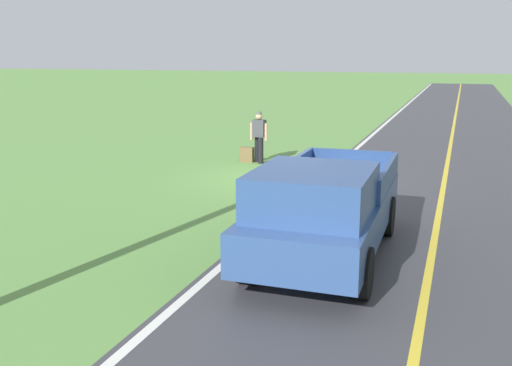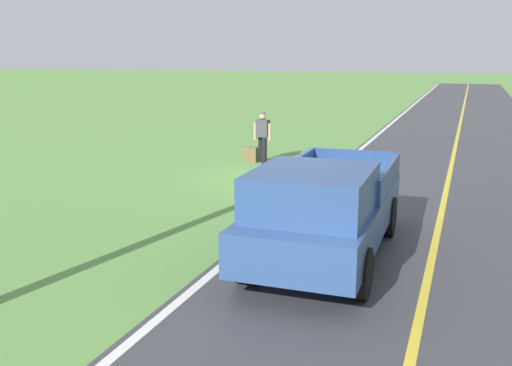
% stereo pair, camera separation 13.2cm
% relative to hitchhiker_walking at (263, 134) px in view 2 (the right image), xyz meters
% --- Properties ---
extents(ground_plane, '(200.00, 200.00, 0.00)m').
position_rel_hitchhiker_walking_xyz_m(ground_plane, '(-1.57, 2.23, -0.98)').
color(ground_plane, '#609347').
extents(road_surface, '(7.22, 120.00, 0.00)m').
position_rel_hitchhiker_walking_xyz_m(road_surface, '(-6.06, 2.23, -0.98)').
color(road_surface, '#3D3D42').
rests_on(road_surface, ground).
extents(lane_edge_line, '(0.16, 117.60, 0.00)m').
position_rel_hitchhiker_walking_xyz_m(lane_edge_line, '(-2.63, 2.23, -0.98)').
color(lane_edge_line, silver).
rests_on(lane_edge_line, ground).
extents(lane_centre_line, '(0.14, 117.60, 0.00)m').
position_rel_hitchhiker_walking_xyz_m(lane_centre_line, '(-6.06, 2.23, -0.98)').
color(lane_centre_line, gold).
rests_on(lane_centre_line, ground).
extents(hitchhiker_walking, '(0.62, 0.52, 1.75)m').
position_rel_hitchhiker_walking_xyz_m(hitchhiker_walking, '(0.00, 0.00, 0.00)').
color(hitchhiker_walking, black).
rests_on(hitchhiker_walking, ground).
extents(suitcase_carried, '(0.47, 0.22, 0.51)m').
position_rel_hitchhiker_walking_xyz_m(suitcase_carried, '(0.42, 0.07, -0.72)').
color(suitcase_carried, brown).
rests_on(suitcase_carried, ground).
extents(pickup_truck_passing, '(2.16, 5.43, 1.82)m').
position_rel_hitchhiker_walking_xyz_m(pickup_truck_passing, '(-4.21, 8.62, -0.01)').
color(pickup_truck_passing, '#2D4C84').
rests_on(pickup_truck_passing, ground).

